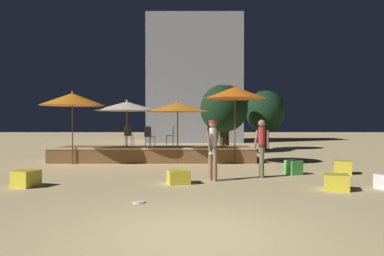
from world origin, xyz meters
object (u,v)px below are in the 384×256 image
Objects in this scene: patio_umbrella_1 at (72,99)px; bistro_chair_0 at (171,134)px; person_1 at (212,146)px; background_tree_0 at (226,108)px; cube_seat_1 at (336,182)px; patio_umbrella_3 at (126,106)px; bistro_chair_2 at (211,133)px; background_tree_1 at (265,112)px; person_0 at (261,145)px; bistro_chair_1 at (149,134)px; background_tree_2 at (222,109)px; bistro_chair_3 at (128,134)px; patio_umbrella_2 at (235,93)px; cube_seat_0 at (343,167)px; patio_umbrella_0 at (177,107)px; frisbee_disc at (139,202)px; cube_seat_2 at (26,179)px; cube_seat_4 at (178,177)px; cube_seat_5 at (293,167)px.

patio_umbrella_1 is 4.81m from bistro_chair_0.
background_tree_0 reaches higher than person_1.
cube_seat_1 is 0.87× the size of bistro_chair_0.
bistro_chair_2 is (3.74, 1.82, -1.23)m from patio_umbrella_3.
background_tree_0 is 1.04× the size of background_tree_1.
bistro_chair_1 is (-4.14, 4.56, 0.20)m from person_0.
person_1 is 2.03× the size of bistro_chair_0.
bistro_chair_0 is 4.82m from background_tree_2.
cube_seat_1 is 0.87× the size of bistro_chair_1.
background_tree_2 is at bearing -116.93° from background_tree_0.
bistro_chair_3 is (-0.19, 1.56, -1.23)m from patio_umbrella_3.
patio_umbrella_3 is 2.80m from bistro_chair_0.
cube_seat_0 is at bearing -41.92° from patio_umbrella_2.
bistro_chair_1 is 0.23× the size of background_tree_2.
patio_umbrella_0 is 4.44m from patio_umbrella_1.
background_tree_1 reaches higher than cube_seat_0.
frisbee_disc is (-2.10, -9.77, -1.21)m from bistro_chair_2.
cube_seat_2 is 0.83× the size of bistro_chair_2.
patio_umbrella_3 is 3.04× the size of bistro_chair_0.
bistro_chair_0 is 1.62m from bistro_chair_1.
patio_umbrella_2 is 3.71× the size of bistro_chair_0.
cube_seat_4 is 14.69m from background_tree_1.
person_0 is at bearing 25.06° from cube_seat_4.
cube_seat_4 is 12.01m from background_tree_0.
person_0 is at bearing -87.07° from background_tree_2.
patio_umbrella_2 is 5.46m from bistro_chair_3.
bistro_chair_3 is at bearing -16.02° from bistro_chair_1.
background_tree_2 is (2.71, 3.76, 1.31)m from bistro_chair_0.
bistro_chair_2 is at bearing 88.43° from bistro_chair_0.
background_tree_2 is (-0.33, -0.64, -0.05)m from background_tree_0.
cube_seat_2 is (0.50, -5.54, -2.50)m from patio_umbrella_1.
background_tree_0 reaches higher than cube_seat_2.
patio_umbrella_3 is 3.68× the size of cube_seat_2.
patio_umbrella_0 is at bearing -112.25° from background_tree_2.
frisbee_disc is (-3.39, -3.79, -1.01)m from person_0.
bistro_chair_1 is at bearing 152.32° from cube_seat_0.
cube_seat_5 is 1.56m from person_0.
cube_seat_5 is 6.91m from bistro_chair_0.
cube_seat_4 is 0.18× the size of background_tree_0.
background_tree_2 reaches higher than bistro_chair_0.
person_0 reaches higher than cube_seat_0.
bistro_chair_2 is (-4.24, 5.14, 1.00)m from cube_seat_0.
background_tree_1 reaches higher than cube_seat_5.
bistro_chair_3 is at bearing 147.63° from bistro_chair_2.
patio_umbrella_2 is 3.87m from bistro_chair_0.
cube_seat_1 is at bearing -93.96° from background_tree_1.
patio_umbrella_0 is at bearing 125.44° from cube_seat_1.
bistro_chair_3 is at bearing 141.53° from cube_seat_5.
bistro_chair_1 is at bearing -40.00° from bistro_chair_0.
patio_umbrella_3 is 8.48m from frisbee_disc.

